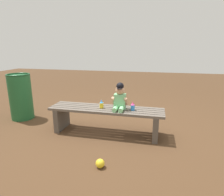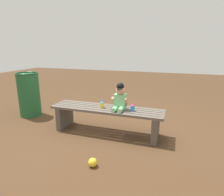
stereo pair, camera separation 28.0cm
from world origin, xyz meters
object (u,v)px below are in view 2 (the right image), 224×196
Objects in this scene: park_bench at (107,116)px; child_figure at (120,98)px; sippy_cup_right at (133,107)px; toy_ball at (93,162)px; sippy_cup_left at (102,104)px; trash_bin at (29,94)px.

child_figure reaches higher than park_bench.
park_bench is at bearing 178.73° from sippy_cup_right.
toy_ball is (-0.25, -0.89, -0.42)m from sippy_cup_right.
sippy_cup_left is 1.21× the size of toy_ball.
sippy_cup_right is at bearing -1.27° from park_bench.
toy_ball is (0.16, -0.89, -0.23)m from park_bench.
sippy_cup_right is (0.48, 0.00, 0.00)m from sippy_cup_left.
sippy_cup_left is 1.01m from toy_ball.
sippy_cup_right is 0.15× the size of trash_bin.
child_figure is 0.47× the size of trash_bin.
child_figure is at bearing -7.85° from trash_bin.
trash_bin is (-1.93, 0.27, -0.16)m from child_figure.
sippy_cup_right is 2.15m from trash_bin.
child_figure reaches higher than sippy_cup_right.
child_figure is at bearing 1.83° from sippy_cup_left.
trash_bin is (-2.13, 0.28, -0.04)m from sippy_cup_right.
trash_bin is at bearing 171.19° from park_bench.
sippy_cup_left is (-0.07, -0.01, 0.18)m from park_bench.
trash_bin is (-1.88, 1.16, 0.38)m from toy_ball.
toy_ball is (0.23, -0.89, -0.42)m from sippy_cup_left.
trash_bin reaches higher than park_bench.
trash_bin is at bearing 170.52° from sippy_cup_left.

